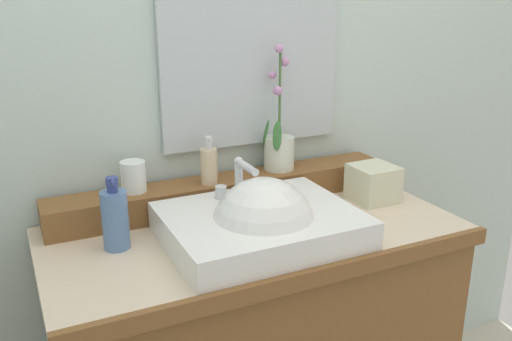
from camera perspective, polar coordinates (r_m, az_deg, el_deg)
The scene contains 9 objects.
wall_back at distance 1.75m, azimuth -5.74°, elevation 13.15°, with size 2.89×0.20×2.71m, color silver.
back_ledge at distance 1.68m, azimuth -3.10°, elevation -2.19°, with size 1.08×0.13×0.09m, color brown.
sink_basin at distance 1.43m, azimuth 0.66°, elevation -6.01°, with size 0.50×0.40×0.29m.
potted_plant at distance 1.72m, azimuth 2.41°, elevation 2.67°, with size 0.11×0.10×0.39m.
soap_dispenser at distance 1.60m, azimuth -4.96°, elevation 0.62°, with size 0.05×0.05×0.14m.
tumbler_cup at distance 1.58m, azimuth -12.74°, elevation -0.63°, with size 0.07×0.07×0.09m, color white.
lotion_bottle at distance 1.43m, azimuth -14.56°, elevation -4.88°, with size 0.07×0.07×0.19m.
tissue_box at distance 1.74m, azimuth 12.17°, elevation -1.30°, with size 0.13×0.13×0.11m, color beige.
mirror at distance 1.70m, azimuth -0.37°, elevation 11.33°, with size 0.59×0.02×0.51m, color silver.
Camera 1 is at (-0.60, -1.25, 1.51)m, focal length 38.16 mm.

